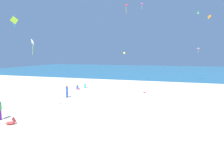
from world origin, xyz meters
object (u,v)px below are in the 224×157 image
(kite_green, at_px, (198,12))
(kite_magenta, at_px, (142,3))
(kite_orange, at_px, (209,17))
(person_0, at_px, (78,88))
(person_2, at_px, (85,83))
(kite_white, at_px, (32,43))
(person_1, at_px, (67,91))
(kite_pink, at_px, (198,48))
(kite_lime, at_px, (14,20))
(person_3, at_px, (146,91))
(kite_yellow, at_px, (124,53))
(kite_red, at_px, (126,5))
(beach_chair_mid_beach, at_px, (12,122))

(kite_green, relative_size, kite_magenta, 1.02)
(kite_orange, bearing_deg, person_0, -146.45)
(person_2, bearing_deg, kite_white, 160.66)
(kite_magenta, bearing_deg, person_1, -118.80)
(kite_pink, xyz_separation_m, kite_lime, (-17.79, -17.41, 2.13))
(kite_green, bearing_deg, person_3, -114.73)
(kite_lime, bearing_deg, person_0, 89.79)
(kite_green, bearing_deg, kite_white, -118.49)
(kite_lime, xyz_separation_m, kite_magenta, (8.72, 19.44, 5.63))
(kite_yellow, distance_m, kite_red, 17.85)
(person_2, height_order, kite_lime, kite_lime)
(kite_red, bearing_deg, beach_chair_mid_beach, -108.81)
(kite_lime, distance_m, kite_red, 15.05)
(person_2, relative_size, kite_yellow, 0.93)
(kite_green, xyz_separation_m, kite_yellow, (-15.39, -1.74, -8.50))
(person_2, xyz_separation_m, kite_green, (18.20, 16.87, 13.36))
(person_1, distance_m, kite_lime, 10.03)
(person_0, distance_m, kite_lime, 14.53)
(person_2, xyz_separation_m, kite_pink, (17.14, 4.08, 5.52))
(kite_white, xyz_separation_m, kite_yellow, (1.21, 28.85, -0.67))
(beach_chair_mid_beach, xyz_separation_m, kite_magenta, (6.39, 22.71, 13.93))
(person_1, bearing_deg, kite_red, -117.16)
(kite_lime, height_order, kite_orange, kite_orange)
(person_3, height_order, kite_pink, kite_pink)
(person_0, xyz_separation_m, person_1, (1.47, -5.63, 0.63))
(beach_chair_mid_beach, relative_size, kite_pink, 1.05)
(person_0, distance_m, person_2, 1.62)
(person_0, bearing_deg, person_2, 55.47)
(person_3, bearing_deg, kite_magenta, -103.82)
(beach_chair_mid_beach, bearing_deg, kite_magenta, -133.66)
(kite_pink, xyz_separation_m, kite_green, (1.06, 12.79, 7.84))
(kite_pink, height_order, kite_green, kite_green)
(beach_chair_mid_beach, relative_size, person_1, 0.53)
(kite_pink, relative_size, kite_white, 0.57)
(kite_pink, height_order, kite_red, kite_red)
(person_0, bearing_deg, kite_lime, -101.30)
(person_3, height_order, kite_yellow, kite_yellow)
(person_1, height_order, kite_red, kite_red)
(kite_magenta, bearing_deg, kite_green, 46.74)
(beach_chair_mid_beach, xyz_separation_m, kite_yellow, (1.13, 31.72, 5.51))
(kite_lime, xyz_separation_m, kite_white, (2.24, -0.40, -2.13))
(beach_chair_mid_beach, relative_size, person_3, 1.21)
(kite_red, bearing_deg, person_1, -135.37)
(kite_lime, bearing_deg, beach_chair_mid_beach, -54.50)
(person_1, height_order, person_2, person_1)
(kite_magenta, relative_size, kite_yellow, 0.61)
(kite_orange, bearing_deg, beach_chair_mid_beach, -122.08)
(person_0, distance_m, person_3, 10.60)
(person_0, distance_m, kite_magenta, 18.01)
(kite_magenta, height_order, kite_yellow, kite_magenta)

